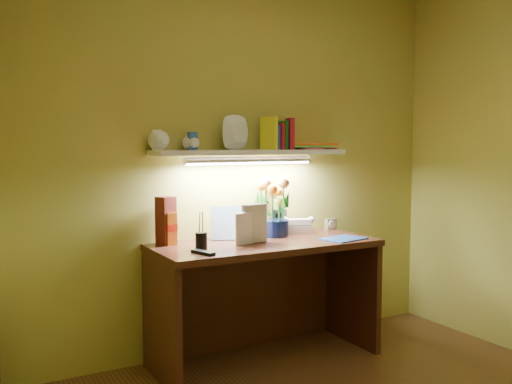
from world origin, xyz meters
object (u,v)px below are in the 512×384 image
desk_clock (331,224)px  whisky_bottle (170,224)px  desk (265,301)px  telephone (298,225)px  flower_bouquet (273,208)px

desk_clock → whisky_bottle: whisky_bottle is taller
desk → whisky_bottle: (-0.56, 0.18, 0.50)m
desk_clock → whisky_bottle: size_ratio=0.31×
desk → telephone: (0.37, 0.20, 0.43)m
flower_bouquet → telephone: bearing=6.5°
desk → flower_bouquet: (0.15, 0.17, 0.56)m
desk → telephone: bearing=28.1°
telephone → desk: bearing=-127.4°
desk → flower_bouquet: bearing=48.4°
desk → desk_clock: size_ratio=18.11×
flower_bouquet → desk_clock: 0.52m
telephone → whisky_bottle: bearing=-154.4°
telephone → desk_clock: 0.28m
desk → telephone: 0.60m
whisky_bottle → desk_clock: bearing=1.3°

